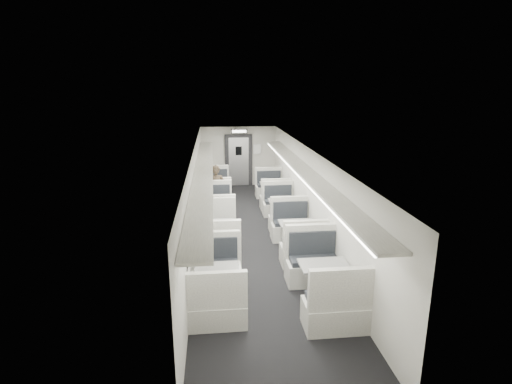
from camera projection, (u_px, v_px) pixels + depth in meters
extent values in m
cube|color=black|center=(253.00, 241.00, 10.72)|extent=(3.00, 12.00, 0.12)
cube|color=silver|center=(253.00, 148.00, 10.06)|extent=(3.00, 12.00, 0.12)
cube|color=silver|center=(238.00, 156.00, 16.21)|extent=(3.00, 0.12, 2.40)
cube|color=silver|center=(306.00, 338.00, 4.57)|extent=(3.00, 0.12, 2.40)
cube|color=silver|center=(193.00, 198.00, 10.23)|extent=(0.12, 12.00, 2.40)
cube|color=silver|center=(312.00, 195.00, 10.55)|extent=(0.12, 12.00, 2.40)
cube|color=white|center=(215.00, 204.00, 13.09)|extent=(1.07, 0.60, 0.46)
cube|color=black|center=(215.00, 196.00, 13.04)|extent=(0.95, 0.48, 0.10)
cube|color=white|center=(215.00, 188.00, 12.72)|extent=(1.07, 0.12, 0.71)
cube|color=white|center=(215.00, 192.00, 14.60)|extent=(1.07, 0.60, 0.46)
cube|color=black|center=(214.00, 184.00, 14.50)|extent=(0.95, 0.48, 0.10)
cube|color=white|center=(214.00, 175.00, 14.66)|extent=(1.07, 0.12, 0.71)
cylinder|color=silver|center=(215.00, 194.00, 13.81)|extent=(0.10, 0.10, 0.70)
cylinder|color=silver|center=(215.00, 203.00, 13.90)|extent=(0.36, 0.36, 0.03)
cube|color=gray|center=(214.00, 183.00, 13.71)|extent=(0.89, 0.61, 0.04)
cube|color=white|center=(216.00, 228.00, 10.89)|extent=(1.06, 0.59, 0.45)
cube|color=black|center=(215.00, 218.00, 10.85)|extent=(0.94, 0.47, 0.10)
cube|color=white|center=(215.00, 210.00, 10.54)|extent=(1.06, 0.12, 0.70)
cube|color=white|center=(215.00, 211.00, 12.39)|extent=(1.06, 0.59, 0.45)
cube|color=black|center=(215.00, 203.00, 12.29)|extent=(0.94, 0.47, 0.10)
cube|color=white|center=(215.00, 191.00, 12.45)|extent=(1.06, 0.12, 0.70)
cylinder|color=silver|center=(215.00, 215.00, 11.61)|extent=(0.10, 0.10, 0.69)
cylinder|color=silver|center=(216.00, 226.00, 11.70)|extent=(0.36, 0.36, 0.03)
cube|color=gray|center=(215.00, 202.00, 11.51)|extent=(0.88, 0.60, 0.04)
cube|color=white|center=(216.00, 257.00, 9.03)|extent=(1.10, 0.61, 0.47)
cube|color=black|center=(216.00, 245.00, 8.98)|extent=(0.97, 0.49, 0.10)
cube|color=white|center=(216.00, 236.00, 8.66)|extent=(1.10, 0.12, 0.73)
cube|color=white|center=(216.00, 232.00, 10.58)|extent=(1.10, 0.61, 0.47)
cube|color=black|center=(215.00, 222.00, 10.48)|extent=(0.97, 0.49, 0.10)
cube|color=white|center=(215.00, 208.00, 10.64)|extent=(1.10, 0.12, 0.73)
cylinder|color=silver|center=(216.00, 239.00, 9.77)|extent=(0.10, 0.10, 0.72)
cylinder|color=silver|center=(216.00, 252.00, 9.86)|extent=(0.37, 0.37, 0.03)
cube|color=gray|center=(215.00, 224.00, 9.67)|extent=(0.91, 0.62, 0.04)
cube|color=white|center=(218.00, 313.00, 6.88)|extent=(1.00, 0.55, 0.42)
cube|color=black|center=(217.00, 298.00, 6.84)|extent=(0.88, 0.44, 0.09)
cube|color=white|center=(217.00, 290.00, 6.54)|extent=(1.00, 0.11, 0.66)
cube|color=white|center=(217.00, 274.00, 8.29)|extent=(1.00, 0.55, 0.42)
cube|color=black|center=(216.00, 263.00, 8.19)|extent=(0.88, 0.44, 0.09)
cube|color=white|center=(216.00, 246.00, 8.34)|extent=(1.00, 0.11, 0.66)
cylinder|color=silver|center=(217.00, 286.00, 7.55)|extent=(0.09, 0.09, 0.65)
cylinder|color=silver|center=(218.00, 301.00, 7.63)|extent=(0.34, 0.34, 0.03)
cube|color=gray|center=(217.00, 269.00, 7.46)|extent=(0.83, 0.56, 0.04)
cube|color=white|center=(275.00, 202.00, 13.31)|extent=(0.99, 0.55, 0.42)
cube|color=black|center=(275.00, 195.00, 13.27)|extent=(0.88, 0.44, 0.09)
cube|color=white|center=(276.00, 188.00, 12.98)|extent=(0.99, 0.11, 0.65)
cube|color=white|center=(269.00, 191.00, 14.71)|extent=(0.99, 0.55, 0.42)
cube|color=black|center=(269.00, 185.00, 14.62)|extent=(0.88, 0.44, 0.09)
cube|color=white|center=(268.00, 176.00, 14.77)|extent=(0.99, 0.11, 0.65)
cylinder|color=silver|center=(272.00, 193.00, 13.98)|extent=(0.09, 0.09, 0.64)
cylinder|color=silver|center=(272.00, 202.00, 14.06)|extent=(0.34, 0.34, 0.03)
cube|color=gray|center=(272.00, 184.00, 13.89)|extent=(0.82, 0.56, 0.04)
cube|color=white|center=(287.00, 224.00, 11.28)|extent=(0.98, 0.55, 0.42)
cube|color=black|center=(287.00, 215.00, 11.24)|extent=(0.87, 0.43, 0.09)
cube|color=white|center=(288.00, 208.00, 10.95)|extent=(0.98, 0.11, 0.65)
cube|color=white|center=(278.00, 209.00, 12.66)|extent=(0.98, 0.55, 0.42)
cube|color=black|center=(279.00, 201.00, 12.57)|extent=(0.87, 0.43, 0.09)
cube|color=white|center=(278.00, 191.00, 12.72)|extent=(0.98, 0.11, 0.65)
cylinder|color=silver|center=(282.00, 212.00, 11.94)|extent=(0.09, 0.09, 0.64)
cylinder|color=silver|center=(282.00, 222.00, 12.02)|extent=(0.33, 0.33, 0.03)
cube|color=gray|center=(282.00, 201.00, 11.85)|extent=(0.81, 0.55, 0.04)
cube|color=white|center=(303.00, 255.00, 9.20)|extent=(1.04, 0.58, 0.44)
cube|color=black|center=(303.00, 243.00, 9.16)|extent=(0.92, 0.46, 0.10)
cube|color=white|center=(306.00, 235.00, 8.85)|extent=(1.04, 0.12, 0.69)
cube|color=white|center=(291.00, 231.00, 10.68)|extent=(1.04, 0.58, 0.44)
cube|color=black|center=(291.00, 222.00, 10.58)|extent=(0.92, 0.46, 0.10)
cube|color=white|center=(290.00, 209.00, 10.73)|extent=(1.04, 0.12, 0.69)
cylinder|color=silver|center=(297.00, 238.00, 9.91)|extent=(0.10, 0.10, 0.68)
cylinder|color=silver|center=(296.00, 250.00, 10.00)|extent=(0.35, 0.35, 0.03)
cube|color=gray|center=(297.00, 223.00, 9.81)|extent=(0.87, 0.59, 0.04)
cube|color=white|center=(336.00, 315.00, 6.78)|extent=(1.11, 0.62, 0.47)
cube|color=black|center=(336.00, 299.00, 6.73)|extent=(0.98, 0.49, 0.10)
cube|color=white|center=(342.00, 289.00, 6.40)|extent=(1.11, 0.13, 0.73)
cube|color=white|center=(313.00, 271.00, 8.34)|extent=(1.11, 0.62, 0.47)
cube|color=black|center=(314.00, 259.00, 8.24)|extent=(0.98, 0.49, 0.10)
cube|color=white|center=(311.00, 241.00, 8.40)|extent=(1.11, 0.13, 0.73)
cylinder|color=silver|center=(323.00, 285.00, 7.53)|extent=(0.10, 0.10, 0.72)
cylinder|color=silver|center=(323.00, 301.00, 7.62)|extent=(0.38, 0.38, 0.03)
cube|color=gray|center=(324.00, 265.00, 7.42)|extent=(0.92, 0.63, 0.04)
imported|color=black|center=(216.00, 190.00, 12.65)|extent=(0.63, 0.47, 1.58)
cube|color=black|center=(199.00, 166.00, 13.46)|extent=(0.02, 1.18, 0.84)
cube|color=black|center=(197.00, 181.00, 11.35)|extent=(0.02, 1.18, 0.84)
cube|color=black|center=(194.00, 204.00, 9.24)|extent=(0.02, 1.18, 0.84)
cube|color=black|center=(188.00, 239.00, 7.13)|extent=(0.02, 1.18, 0.84)
cube|color=white|center=(203.00, 173.00, 9.79)|extent=(0.46, 10.40, 0.05)
cube|color=white|center=(212.00, 175.00, 9.82)|extent=(0.05, 10.20, 0.04)
cube|color=white|center=(304.00, 171.00, 10.05)|extent=(0.46, 10.40, 0.05)
cube|color=white|center=(296.00, 173.00, 10.04)|extent=(0.05, 10.20, 0.04)
cube|color=black|center=(239.00, 160.00, 16.13)|extent=(1.10, 0.10, 2.10)
cube|color=silver|center=(239.00, 162.00, 16.12)|extent=(0.80, 0.05, 1.95)
cube|color=black|center=(239.00, 151.00, 15.96)|extent=(0.25, 0.02, 0.35)
cube|color=black|center=(239.00, 131.00, 15.34)|extent=(0.62, 0.10, 0.16)
cube|color=silver|center=(239.00, 131.00, 15.29)|extent=(0.54, 0.02, 0.10)
cube|color=white|center=(257.00, 149.00, 16.07)|extent=(0.32, 0.02, 0.40)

